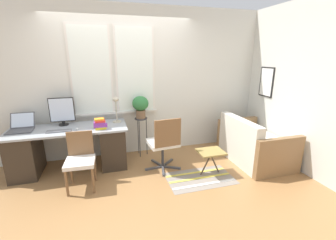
% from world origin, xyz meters
% --- Properties ---
extents(ground_plane, '(14.00, 14.00, 0.00)m').
position_xyz_m(ground_plane, '(0.00, 0.00, 0.00)').
color(ground_plane, '#9E7042').
extents(wall_back_with_window, '(9.00, 0.12, 2.70)m').
position_xyz_m(wall_back_with_window, '(-0.01, 0.80, 1.36)').
color(wall_back_with_window, silver).
rests_on(wall_back_with_window, ground_plane).
extents(wall_right_with_picture, '(0.08, 9.00, 2.70)m').
position_xyz_m(wall_right_with_picture, '(2.70, 0.00, 1.35)').
color(wall_right_with_picture, silver).
rests_on(wall_right_with_picture, ground_plane).
extents(desk, '(1.83, 0.72, 0.72)m').
position_xyz_m(desk, '(-0.95, 0.36, 0.38)').
color(desk, '#9EA3A8').
rests_on(desk, ground_plane).
extents(laptop, '(0.35, 0.38, 0.25)m').
position_xyz_m(laptop, '(-1.64, 0.44, 0.78)').
color(laptop, '#4C4C51').
rests_on(laptop, desk).
extents(monitor, '(0.39, 0.16, 0.47)m').
position_xyz_m(monitor, '(-1.04, 0.56, 0.96)').
color(monitor, black).
rests_on(monitor, desk).
extents(keyboard, '(0.36, 0.11, 0.02)m').
position_xyz_m(keyboard, '(-1.06, 0.21, 0.73)').
color(keyboard, slate).
rests_on(keyboard, desk).
extents(mouse, '(0.04, 0.07, 0.04)m').
position_xyz_m(mouse, '(-0.80, 0.22, 0.74)').
color(mouse, silver).
rests_on(mouse, desk).
extents(desk_lamp, '(0.15, 0.15, 0.44)m').
position_xyz_m(desk_lamp, '(-0.17, 0.49, 1.02)').
color(desk_lamp, '#BCB299').
rests_on(desk_lamp, desk).
extents(book_stack, '(0.21, 0.16, 0.17)m').
position_xyz_m(book_stack, '(-0.45, 0.18, 0.80)').
color(book_stack, yellow).
rests_on(book_stack, desk).
extents(desk_chair_wooden, '(0.41, 0.42, 0.80)m').
position_xyz_m(desk_chair_wooden, '(-0.75, -0.24, 0.44)').
color(desk_chair_wooden, brown).
rests_on(desk_chair_wooden, ground_plane).
extents(office_chair_swivel, '(0.60, 0.61, 0.92)m').
position_xyz_m(office_chair_swivel, '(0.53, -0.09, 0.49)').
color(office_chair_swivel, '#47474C').
rests_on(office_chair_swivel, ground_plane).
extents(couch_loveseat, '(0.84, 1.26, 0.81)m').
position_xyz_m(couch_loveseat, '(2.15, -0.21, 0.28)').
color(couch_loveseat, silver).
rests_on(couch_loveseat, ground_plane).
extents(plant_stand, '(0.23, 0.23, 0.74)m').
position_xyz_m(plant_stand, '(0.27, 0.58, 0.62)').
color(plant_stand, '#333338').
rests_on(plant_stand, ground_plane).
extents(potted_plant, '(0.29, 0.29, 0.41)m').
position_xyz_m(potted_plant, '(0.27, 0.58, 0.98)').
color(potted_plant, brown).
rests_on(potted_plant, plant_stand).
extents(floor_rug_striped, '(1.03, 0.62, 0.01)m').
position_xyz_m(floor_rug_striped, '(0.99, -0.53, 0.00)').
color(floor_rug_striped, gray).
rests_on(floor_rug_striped, ground_plane).
extents(folding_stool, '(0.40, 0.34, 0.40)m').
position_xyz_m(folding_stool, '(1.20, -0.44, 0.36)').
color(folding_stool, olive).
rests_on(folding_stool, ground_plane).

